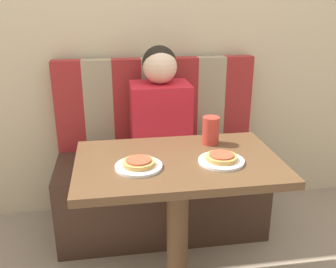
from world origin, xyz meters
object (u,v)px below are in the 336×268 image
at_px(person, 160,108).
at_px(pizza_left, 139,162).
at_px(plate_left, 139,166).
at_px(drinking_cup, 211,130).
at_px(plate_right, 221,161).
at_px(pizza_right, 221,157).

relative_size(person, pizza_left, 4.92).
height_order(plate_left, drinking_cup, drinking_cup).
relative_size(plate_right, drinking_cup, 1.47).
distance_m(plate_left, drinking_cup, 0.42).
relative_size(plate_right, pizza_left, 1.46).
bearing_deg(pizza_right, pizza_left, 180.00).
xyz_separation_m(plate_right, pizza_left, (-0.35, -0.00, 0.02)).
bearing_deg(person, drinking_cup, -65.68).
bearing_deg(plate_left, plate_right, 0.00).
bearing_deg(drinking_cup, plate_right, -92.67).
bearing_deg(pizza_right, plate_right, 90.00).
height_order(person, plate_left, person).
distance_m(plate_right, pizza_right, 0.02).
bearing_deg(drinking_cup, person, 114.32).
distance_m(plate_right, pizza_left, 0.35).
bearing_deg(person, pizza_left, -105.62).
xyz_separation_m(plate_right, pizza_right, (0.00, -0.00, 0.02)).
xyz_separation_m(person, pizza_right, (0.17, -0.62, -0.04)).
distance_m(plate_left, plate_right, 0.35).
relative_size(pizza_left, drinking_cup, 1.01).
xyz_separation_m(pizza_left, pizza_right, (0.35, 0.00, 0.00)).
height_order(person, plate_right, person).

